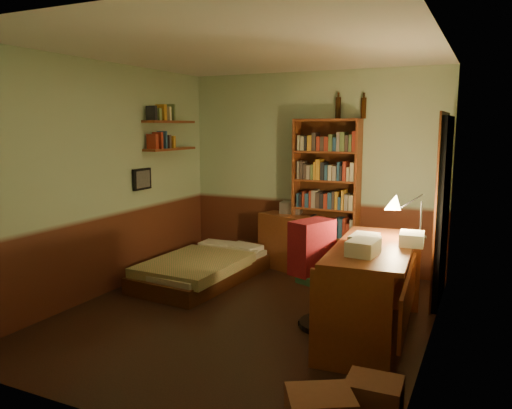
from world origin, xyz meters
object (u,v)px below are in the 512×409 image
at_px(dresser, 291,242).
at_px(cardboard_box_b, 374,398).
at_px(mini_stereo, 292,207).
at_px(bookshelf, 326,197).
at_px(bed, 202,260).
at_px(office_chair, 328,270).
at_px(desk_lamp, 422,204).
at_px(desk, 372,291).

relative_size(dresser, cardboard_box_b, 2.31).
height_order(mini_stereo, bookshelf, bookshelf).
xyz_separation_m(bed, bookshelf, (1.24, 1.05, 0.73)).
relative_size(bed, office_chair, 1.55).
relative_size(bed, desk_lamp, 2.68).
height_order(bed, desk, desk).
xyz_separation_m(dresser, mini_stereo, (-0.04, 0.13, 0.44)).
distance_m(dresser, desk, 2.27).
height_order(dresser, cardboard_box_b, dresser).
bearing_deg(dresser, cardboard_box_b, -40.43).
distance_m(bed, mini_stereo, 1.43).
relative_size(desk_lamp, cardboard_box_b, 1.83).
bearing_deg(cardboard_box_b, bed, 141.59).
bearing_deg(mini_stereo, bookshelf, -12.61).
relative_size(desk, office_chair, 1.40).
distance_m(bed, cardboard_box_b, 3.26).
bearing_deg(bed, office_chair, -17.47).
distance_m(desk_lamp, cardboard_box_b, 2.04).
bearing_deg(bookshelf, desk, -60.43).
bearing_deg(desk_lamp, cardboard_box_b, -92.07).
bearing_deg(desk, desk_lamp, 51.84).
height_order(mini_stereo, office_chair, office_chair).
bearing_deg(office_chair, desk_lamp, 53.58).
bearing_deg(dresser, bookshelf, 29.79).
bearing_deg(bed, dresser, 55.36).
xyz_separation_m(desk, office_chair, (-0.42, 0.02, 0.14)).
bearing_deg(bookshelf, mini_stereo, 175.67).
relative_size(bookshelf, desk_lamp, 3.05).
relative_size(bed, bookshelf, 0.88).
xyz_separation_m(mini_stereo, office_chair, (1.08, -1.84, -0.24)).
xyz_separation_m(mini_stereo, cardboard_box_b, (1.81, -3.12, -0.68)).
xyz_separation_m(desk, desk_lamp, (0.33, 0.49, 0.75)).
height_order(desk, cardboard_box_b, desk).
bearing_deg(dresser, mini_stereo, 127.86).
bearing_deg(office_chair, mini_stereo, 142.50).
xyz_separation_m(dresser, desk, (1.47, -1.73, 0.06)).
xyz_separation_m(bookshelf, desk_lamp, (1.35, -1.33, 0.18)).
xyz_separation_m(bed, dresser, (0.79, 0.97, 0.11)).
bearing_deg(desk, bookshelf, 115.15).
relative_size(dresser, desk, 0.52).
bearing_deg(bookshelf, bed, -139.32).
relative_size(bed, desk, 1.10).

